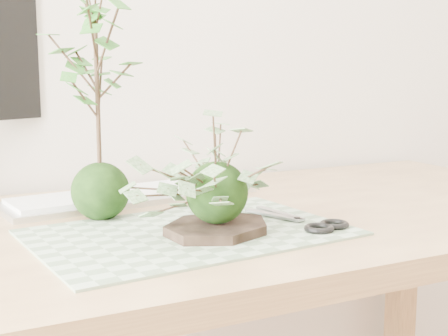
{
  "coord_description": "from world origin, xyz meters",
  "views": [
    {
      "loc": [
        -0.44,
        0.27,
        1.0
      ],
      "look_at": [
        0.0,
        1.14,
        0.84
      ],
      "focal_mm": 50.0,
      "sensor_mm": 36.0,
      "label": 1
    }
  ],
  "objects_px": {
    "ivy_kokedama": "(217,163)",
    "keyboard": "(132,195)",
    "maple_kokedama": "(96,47)",
    "desk": "(201,266)"
  },
  "relations": [
    {
      "from": "ivy_kokedama",
      "to": "keyboard",
      "type": "relative_size",
      "value": 0.53
    },
    {
      "from": "keyboard",
      "to": "maple_kokedama",
      "type": "bearing_deg",
      "value": -133.9
    },
    {
      "from": "ivy_kokedama",
      "to": "maple_kokedama",
      "type": "relative_size",
      "value": 0.66
    },
    {
      "from": "maple_kokedama",
      "to": "keyboard",
      "type": "bearing_deg",
      "value": 53.65
    },
    {
      "from": "desk",
      "to": "keyboard",
      "type": "relative_size",
      "value": 3.09
    },
    {
      "from": "maple_kokedama",
      "to": "keyboard",
      "type": "distance_m",
      "value": 0.33
    },
    {
      "from": "ivy_kokedama",
      "to": "maple_kokedama",
      "type": "height_order",
      "value": "maple_kokedama"
    },
    {
      "from": "desk",
      "to": "keyboard",
      "type": "bearing_deg",
      "value": 107.48
    },
    {
      "from": "maple_kokedama",
      "to": "desk",
      "type": "bearing_deg",
      "value": -20.76
    },
    {
      "from": "desk",
      "to": "keyboard",
      "type": "xyz_separation_m",
      "value": [
        -0.06,
        0.19,
        0.1
      ]
    }
  ]
}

